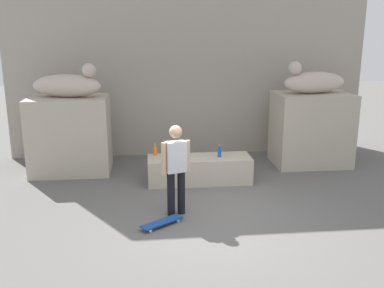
% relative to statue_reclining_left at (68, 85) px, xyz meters
% --- Properties ---
extents(ground_plane, '(40.00, 40.00, 0.00)m').
position_rel_statue_reclining_left_xyz_m(ground_plane, '(2.88, -3.08, -2.07)').
color(ground_plane, '#605E5B').
extents(facade_wall, '(9.34, 0.60, 6.45)m').
position_rel_statue_reclining_left_xyz_m(facade_wall, '(2.88, 1.52, 1.16)').
color(facade_wall, '#A49B8E').
rests_on(facade_wall, ground_plane).
extents(pedestal_left, '(1.81, 1.25, 1.78)m').
position_rel_statue_reclining_left_xyz_m(pedestal_left, '(-0.04, 0.01, -1.17)').
color(pedestal_left, '#B7AD99').
rests_on(pedestal_left, ground_plane).
extents(pedestal_right, '(1.81, 1.25, 1.78)m').
position_rel_statue_reclining_left_xyz_m(pedestal_right, '(5.80, 0.01, -1.17)').
color(pedestal_right, '#B7AD99').
rests_on(pedestal_right, ground_plane).
extents(statue_reclining_left, '(1.68, 0.90, 0.78)m').
position_rel_statue_reclining_left_xyz_m(statue_reclining_left, '(0.00, 0.00, 0.00)').
color(statue_reclining_left, beige).
rests_on(statue_reclining_left, pedestal_left).
extents(statue_reclining_right, '(1.67, 0.84, 0.78)m').
position_rel_statue_reclining_left_xyz_m(statue_reclining_right, '(5.77, 0.00, 0.00)').
color(statue_reclining_right, beige).
rests_on(statue_reclining_right, pedestal_right).
extents(ledge_block, '(2.26, 0.75, 0.57)m').
position_rel_statue_reclining_left_xyz_m(ledge_block, '(2.88, -1.06, -1.78)').
color(ledge_block, '#B7AD99').
rests_on(ledge_block, ground_plane).
extents(skater, '(0.52, 0.30, 1.67)m').
position_rel_statue_reclining_left_xyz_m(skater, '(2.25, -2.75, -1.14)').
color(skater, black).
rests_on(skater, ground_plane).
extents(skateboard, '(0.77, 0.62, 0.08)m').
position_rel_statue_reclining_left_xyz_m(skateboard, '(1.97, -3.21, -2.00)').
color(skateboard, navy).
rests_on(skateboard, ground_plane).
extents(bottle_blue, '(0.08, 0.08, 0.27)m').
position_rel_statue_reclining_left_xyz_m(bottle_blue, '(3.32, -1.09, -1.38)').
color(bottle_blue, '#194C99').
rests_on(bottle_blue, ledge_block).
extents(bottle_orange, '(0.07, 0.07, 0.26)m').
position_rel_statue_reclining_left_xyz_m(bottle_orange, '(1.93, -0.81, -1.39)').
color(bottle_orange, orange).
rests_on(bottle_orange, ledge_block).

